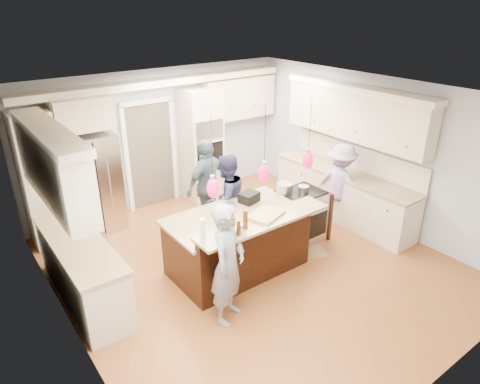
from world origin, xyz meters
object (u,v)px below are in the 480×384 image
object	(u,v)px
island_range	(301,216)
person_bar_end	(228,264)
refrigerator	(92,184)
person_far_left	(226,200)
kitchen_island	(238,241)

from	to	relation	value
island_range	person_bar_end	distance (m)	2.40
refrigerator	island_range	xyz separation A→B (m)	(2.71, -2.49, -0.44)
person_far_left	kitchen_island	bearing A→B (deg)	59.98
refrigerator	person_bar_end	world-z (taller)	refrigerator
refrigerator	kitchen_island	size ratio (longest dim) A/B	0.86
refrigerator	kitchen_island	world-z (taller)	refrigerator
refrigerator	person_far_left	world-z (taller)	refrigerator
kitchen_island	island_range	size ratio (longest dim) A/B	2.28
refrigerator	kitchen_island	distance (m)	2.91
person_bar_end	person_far_left	size ratio (longest dim) A/B	1.05
kitchen_island	person_far_left	world-z (taller)	person_far_left
kitchen_island	island_range	bearing A→B (deg)	3.08
island_range	person_far_left	size ratio (longest dim) A/B	0.58
refrigerator	person_far_left	bearing A→B (deg)	-47.57
refrigerator	island_range	bearing A→B (deg)	-42.59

